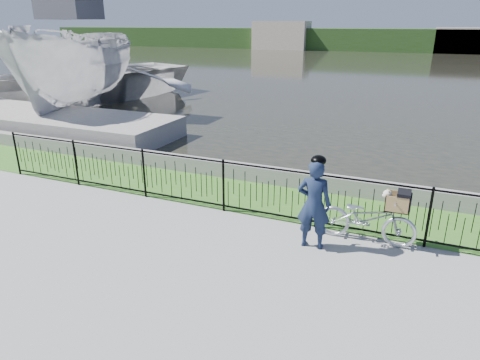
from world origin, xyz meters
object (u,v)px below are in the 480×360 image
at_px(boat_near, 77,69).
at_px(dock, 48,122).
at_px(bicycle_rig, 367,218).
at_px(boat_far, 84,77).
at_px(cyclist, 314,203).

bearing_deg(boat_near, dock, -71.18).
bearing_deg(bicycle_rig, boat_far, 146.92).
relative_size(cyclist, boat_far, 0.13).
distance_m(bicycle_rig, boat_far, 18.61).
xyz_separation_m(cyclist, boat_near, (-12.07, 7.46, 1.13)).
relative_size(boat_near, boat_far, 0.77).
relative_size(bicycle_rig, boat_far, 0.13).
distance_m(dock, boat_near, 3.37).
height_order(bicycle_rig, cyclist, cyclist).
bearing_deg(bicycle_rig, cyclist, -146.38).
bearing_deg(cyclist, dock, 157.19).
xyz_separation_m(dock, boat_far, (-3.60, 6.05, 0.83)).
relative_size(bicycle_rig, cyclist, 1.03).
bearing_deg(cyclist, boat_far, 143.92).
xyz_separation_m(dock, bicycle_rig, (11.98, -4.10, 0.13)).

